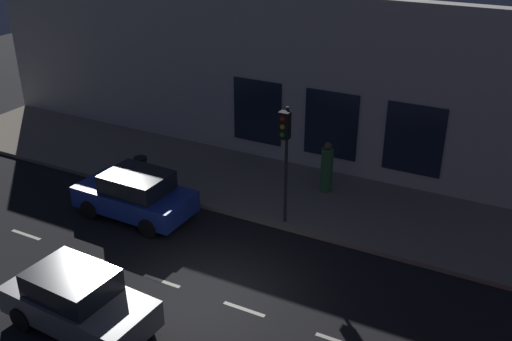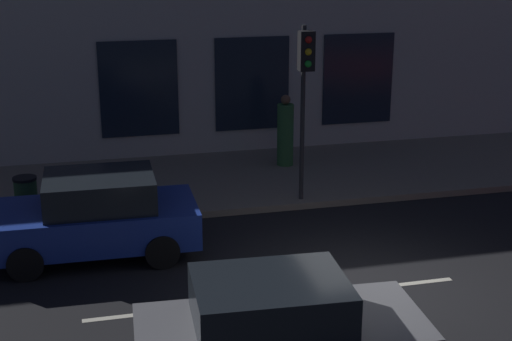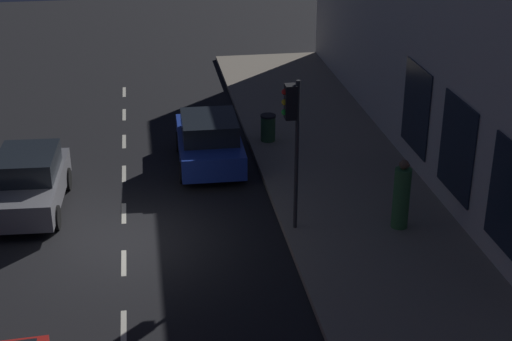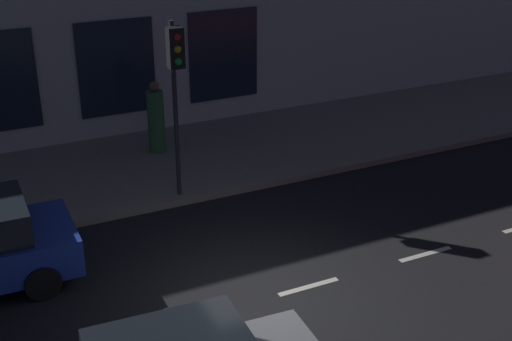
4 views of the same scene
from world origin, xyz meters
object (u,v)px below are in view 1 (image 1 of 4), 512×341
Objects in this scene: traffic_light at (285,139)px; parked_car_2 at (136,195)px; pedestrian_0 at (327,169)px; trash_bin at (141,168)px; parked_car_0 at (78,301)px.

traffic_light reaches higher than parked_car_2.
pedestrian_0 is 2.12× the size of trash_bin.
traffic_light is at bearing 163.16° from parked_car_0.
parked_car_0 is 9.76m from pedestrian_0.
trash_bin is at bearing 85.73° from traffic_light.
traffic_light reaches higher than parked_car_0.
parked_car_2 is 6.58m from pedestrian_0.
trash_bin is at bearing 34.94° from parked_car_2.
traffic_light is 6.45m from trash_bin.
trash_bin is (-2.31, 6.31, -0.41)m from pedestrian_0.
traffic_light is at bearing -69.96° from parked_car_2.
trash_bin is at bearing -150.23° from parked_car_0.
parked_car_0 is at bearing 160.13° from traffic_light.
parked_car_0 is at bearing -155.35° from parked_car_2.
pedestrian_0 is at bearing -7.63° from traffic_light.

